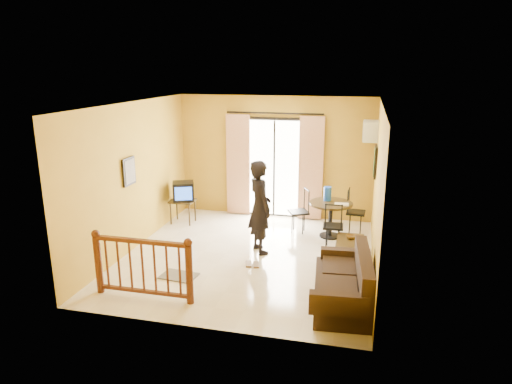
% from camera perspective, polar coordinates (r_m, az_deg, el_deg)
% --- Properties ---
extents(ground, '(5.00, 5.00, 0.00)m').
position_cam_1_polar(ground, '(8.62, -1.01, -7.99)').
color(ground, beige).
rests_on(ground, ground).
extents(room_shell, '(5.00, 5.00, 5.00)m').
position_cam_1_polar(room_shell, '(8.09, -1.07, 3.14)').
color(room_shell, white).
rests_on(room_shell, ground).
extents(balcony_door, '(2.25, 0.14, 2.46)m').
position_cam_1_polar(balcony_door, '(10.52, 2.28, 3.14)').
color(balcony_door, black).
rests_on(balcony_door, ground).
extents(tv_table, '(0.53, 0.44, 0.53)m').
position_cam_1_polar(tv_table, '(10.37, -9.16, -1.39)').
color(tv_table, black).
rests_on(tv_table, ground).
extents(television, '(0.58, 0.56, 0.41)m').
position_cam_1_polar(television, '(10.28, -9.07, 0.10)').
color(television, black).
rests_on(television, tv_table).
extents(picture_left, '(0.05, 0.42, 0.52)m').
position_cam_1_polar(picture_left, '(8.76, -15.59, 2.50)').
color(picture_left, black).
rests_on(picture_left, room_shell).
extents(dining_table, '(0.89, 0.89, 0.74)m').
position_cam_1_polar(dining_table, '(9.49, 9.33, -2.20)').
color(dining_table, black).
rests_on(dining_table, ground).
extents(water_jug, '(0.16, 0.16, 0.30)m').
position_cam_1_polar(water_jug, '(9.53, 8.93, -0.21)').
color(water_jug, blue).
rests_on(water_jug, dining_table).
extents(serving_tray, '(0.29, 0.19, 0.02)m').
position_cam_1_polar(serving_tray, '(9.33, 10.65, -1.51)').
color(serving_tray, '#EEE6CB').
rests_on(serving_tray, dining_table).
extents(dining_chairs, '(1.66, 1.40, 0.95)m').
position_cam_1_polar(dining_chairs, '(9.63, 9.00, -5.60)').
color(dining_chairs, black).
rests_on(dining_chairs, ground).
extents(air_conditioner, '(0.31, 0.60, 0.40)m').
position_cam_1_polar(air_conditioner, '(9.68, 14.10, 7.41)').
color(air_conditioner, silver).
rests_on(air_conditioner, room_shell).
extents(botanical_print, '(0.05, 0.50, 0.60)m').
position_cam_1_polar(botanical_print, '(9.13, 14.68, 3.71)').
color(botanical_print, black).
rests_on(botanical_print, room_shell).
extents(coffee_table, '(0.49, 0.88, 0.39)m').
position_cam_1_polar(coffee_table, '(8.46, 11.63, -6.88)').
color(coffee_table, black).
rests_on(coffee_table, ground).
extents(bowl, '(0.18, 0.18, 0.05)m').
position_cam_1_polar(bowl, '(8.54, 11.73, -5.52)').
color(bowl, brown).
rests_on(bowl, coffee_table).
extents(sofa, '(0.92, 1.77, 0.82)m').
position_cam_1_polar(sofa, '(6.99, 11.15, -11.40)').
color(sofa, black).
rests_on(sofa, ground).
extents(standing_person, '(0.72, 0.77, 1.78)m').
position_cam_1_polar(standing_person, '(8.52, 0.49, -1.88)').
color(standing_person, black).
rests_on(standing_person, ground).
extents(stair_balustrade, '(1.63, 0.13, 1.04)m').
position_cam_1_polar(stair_balustrade, '(7.15, -14.02, -8.66)').
color(stair_balustrade, '#471E0F').
rests_on(stair_balustrade, ground).
extents(doormat, '(0.64, 0.46, 0.02)m').
position_cam_1_polar(doormat, '(7.94, -9.62, -10.30)').
color(doormat, '#5E594B').
rests_on(doormat, ground).
extents(sandals, '(0.30, 0.27, 0.03)m').
position_cam_1_polar(sandals, '(8.23, -0.47, -9.03)').
color(sandals, brown).
rests_on(sandals, ground).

